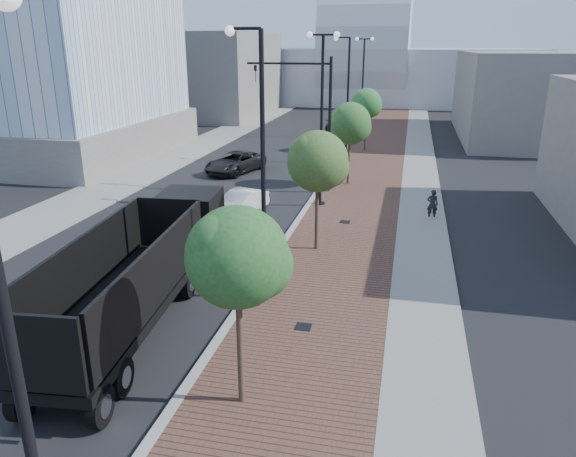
% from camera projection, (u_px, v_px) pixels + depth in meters
% --- Properties ---
extents(sidewalk, '(7.00, 140.00, 0.12)m').
position_uv_depth(sidewalk, '(387.00, 149.00, 46.53)').
color(sidewalk, '#4C2D23').
rests_on(sidewalk, ground).
extents(concrete_strip, '(2.40, 140.00, 0.13)m').
position_uv_depth(concrete_strip, '(419.00, 151.00, 45.97)').
color(concrete_strip, slate).
rests_on(concrete_strip, ground).
extents(curb, '(0.30, 140.00, 0.14)m').
position_uv_depth(curb, '(347.00, 148.00, 47.26)').
color(curb, gray).
rests_on(curb, ground).
extents(west_sidewalk, '(4.00, 140.00, 0.12)m').
position_uv_depth(west_sidewalk, '(207.00, 142.00, 49.96)').
color(west_sidewalk, slate).
rests_on(west_sidewalk, ground).
extents(dump_truck, '(3.64, 13.50, 3.28)m').
position_uv_depth(dump_truck, '(164.00, 255.00, 19.67)').
color(dump_truck, black).
rests_on(dump_truck, ground).
extents(white_sedan, '(2.31, 4.18, 1.31)m').
position_uv_depth(white_sedan, '(240.00, 203.00, 28.67)').
color(white_sedan, silver).
rests_on(white_sedan, ground).
extents(dark_car_mid, '(3.79, 5.66, 1.44)m').
position_uv_depth(dark_car_mid, '(235.00, 162.00, 38.24)').
color(dark_car_mid, black).
rests_on(dark_car_mid, ground).
extents(dark_car_far, '(2.86, 4.39, 1.18)m').
position_uv_depth(dark_car_far, '(335.00, 128.00, 54.95)').
color(dark_car_far, black).
rests_on(dark_car_far, ground).
extents(pedestrian, '(0.59, 0.39, 1.58)m').
position_uv_depth(pedestrian, '(432.00, 204.00, 27.98)').
color(pedestrian, black).
rests_on(pedestrian, ground).
extents(streetlight_0, '(1.72, 0.56, 9.28)m').
position_uv_depth(streetlight_0, '(15.00, 365.00, 6.82)').
color(streetlight_0, black).
rests_on(streetlight_0, ground).
extents(streetlight_1, '(1.44, 0.56, 9.21)m').
position_uv_depth(streetlight_1, '(260.00, 180.00, 18.08)').
color(streetlight_1, black).
rests_on(streetlight_1, ground).
extents(streetlight_2, '(1.72, 0.56, 9.28)m').
position_uv_depth(streetlight_2, '(322.00, 120.00, 28.98)').
color(streetlight_2, black).
rests_on(streetlight_2, ground).
extents(streetlight_3, '(1.44, 0.56, 9.21)m').
position_uv_depth(streetlight_3, '(346.00, 105.00, 40.23)').
color(streetlight_3, black).
rests_on(streetlight_3, ground).
extents(streetlight_4, '(1.72, 0.56, 9.28)m').
position_uv_depth(streetlight_4, '(363.00, 87.00, 51.13)').
color(streetlight_4, black).
rests_on(streetlight_4, ground).
extents(traffic_mast, '(5.09, 0.20, 8.00)m').
position_uv_depth(traffic_mast, '(315.00, 110.00, 31.88)').
color(traffic_mast, black).
rests_on(traffic_mast, ground).
extents(tree_0, '(2.46, 2.42, 5.23)m').
position_uv_depth(tree_0, '(239.00, 258.00, 12.43)').
color(tree_0, '#382619').
rests_on(tree_0, ground).
extents(tree_1, '(2.60, 2.59, 5.31)m').
position_uv_depth(tree_1, '(319.00, 162.00, 22.59)').
color(tree_1, '#382619').
rests_on(tree_1, ground).
extents(tree_2, '(2.63, 2.62, 5.29)m').
position_uv_depth(tree_2, '(351.00, 124.00, 33.68)').
color(tree_2, '#382619').
rests_on(tree_2, ground).
extents(tree_3, '(2.54, 2.52, 5.26)m').
position_uv_depth(tree_3, '(367.00, 104.00, 44.75)').
color(tree_3, '#382619').
rests_on(tree_3, ground).
extents(tower_podium, '(19.00, 19.00, 3.00)m').
position_uv_depth(tower_podium, '(45.00, 136.00, 44.39)').
color(tower_podium, slate).
rests_on(tower_podium, ground).
extents(convention_center, '(50.00, 30.00, 50.00)m').
position_uv_depth(convention_center, '(369.00, 62.00, 87.29)').
color(convention_center, '#ACB1B6').
rests_on(convention_center, ground).
extents(commercial_block_nw, '(14.00, 20.00, 10.00)m').
position_uv_depth(commercial_block_nw, '(209.00, 75.00, 68.28)').
color(commercial_block_nw, slate).
rests_on(commercial_block_nw, ground).
extents(commercial_block_ne, '(12.00, 22.00, 8.00)m').
position_uv_depth(commercial_block_ne, '(527.00, 95.00, 51.89)').
color(commercial_block_ne, slate).
rests_on(commercial_block_ne, ground).
extents(utility_cover_1, '(0.50, 0.50, 0.02)m').
position_uv_depth(utility_cover_1, '(303.00, 327.00, 17.20)').
color(utility_cover_1, black).
rests_on(utility_cover_1, sidewalk).
extents(utility_cover_2, '(0.50, 0.50, 0.02)m').
position_uv_depth(utility_cover_2, '(345.00, 222.00, 27.35)').
color(utility_cover_2, black).
rests_on(utility_cover_2, sidewalk).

